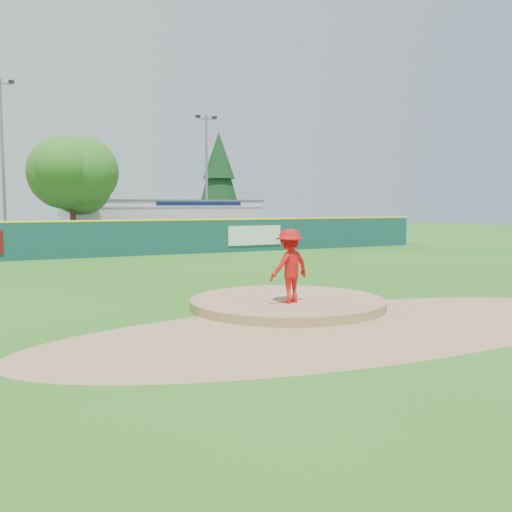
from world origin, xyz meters
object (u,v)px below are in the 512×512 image
pool_building_grp (160,220)px  light_pole_right (207,172)px  van (89,240)px  pitcher (289,266)px  light_pole_left (2,156)px  deciduous_tree (72,179)px  conifer_tree (219,177)px

pool_building_grp → light_pole_right: light_pole_right is taller
van → pitcher: bearing=167.6°
pitcher → light_pole_left: size_ratio=0.18×
pitcher → deciduous_tree: 25.86m
pitcher → pool_building_grp: pool_building_grp is taller
pool_building_grp → light_pole_left: size_ratio=1.38×
van → deciduous_tree: (-0.58, 2.17, 3.85)m
van → light_pole_right: (10.42, 6.17, 4.84)m
light_pole_right → conifer_tree: bearing=60.3°
pool_building_grp → conifer_tree: (7.00, 4.01, 3.88)m
pitcher → conifer_tree: 39.16m
pool_building_grp → light_pole_right: size_ratio=1.52×
conifer_tree → light_pole_right: bearing=-119.7°
conifer_tree → light_pole_left: (-19.00, -9.00, 0.51)m
pitcher → light_pole_left: (-5.72, 27.59, 4.80)m
pitcher → conifer_tree: (13.28, 36.59, 4.29)m
pitcher → deciduous_tree: size_ratio=0.27×
van → conifer_tree: size_ratio=0.52×
conifer_tree → deciduous_tree: bearing=-143.7°
light_pole_left → van: bearing=-42.3°
light_pole_right → light_pole_left: bearing=-172.4°
deciduous_tree → conifer_tree: 18.63m
van → deciduous_tree: deciduous_tree is taller
pool_building_grp → light_pole_right: 5.75m
van → pool_building_grp: pool_building_grp is taller
pitcher → light_pole_right: size_ratio=0.20×
light_pole_left → deciduous_tree: bearing=-26.6°
van → conifer_tree: (14.42, 13.17, 4.84)m
conifer_tree → light_pole_right: light_pole_right is taller
van → conifer_tree: bearing=-62.7°
light_pole_right → van: bearing=-149.4°
deciduous_tree → conifer_tree: (15.00, 11.00, 0.99)m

